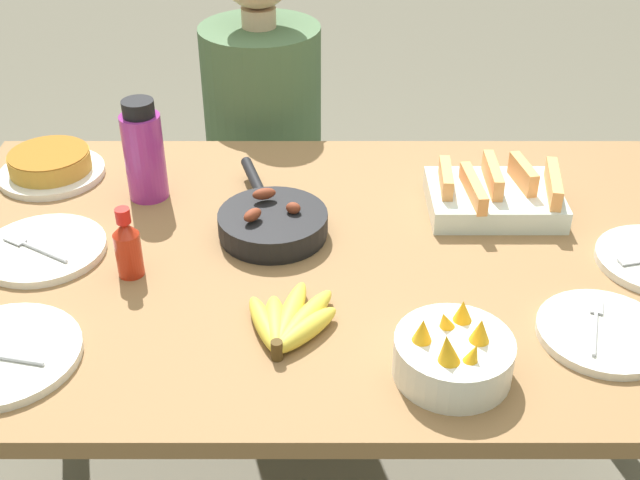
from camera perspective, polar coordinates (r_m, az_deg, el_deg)
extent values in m
cube|color=olive|center=(1.60, 0.00, -1.42)|extent=(1.59, 0.99, 0.03)
cylinder|color=olive|center=(2.30, -18.75, -3.17)|extent=(0.07, 0.07, 0.74)
cylinder|color=olive|center=(2.30, 18.61, -3.07)|extent=(0.07, 0.07, 0.74)
ellipsoid|color=gold|center=(1.37, -1.26, -6.42)|extent=(0.13, 0.14, 0.04)
ellipsoid|color=gold|center=(1.39, -1.40, -5.78)|extent=(0.13, 0.19, 0.04)
ellipsoid|color=gold|center=(1.40, -2.37, -5.47)|extent=(0.08, 0.20, 0.04)
ellipsoid|color=gold|center=(1.38, -3.41, -5.98)|extent=(0.05, 0.15, 0.04)
ellipsoid|color=gold|center=(1.39, -4.16, -6.02)|extent=(0.09, 0.16, 0.03)
cylinder|color=#4C3819|center=(1.33, -3.29, -7.84)|extent=(0.02, 0.02, 0.04)
cube|color=silver|center=(1.76, 12.01, 2.88)|extent=(0.28, 0.21, 0.05)
cube|color=#F29E56|center=(1.72, 8.70, 4.35)|extent=(0.03, 0.13, 0.05)
cube|color=#F29E56|center=(1.71, 10.61, 3.67)|extent=(0.04, 0.16, 0.04)
cube|color=#F29E56|center=(1.75, 11.93, 4.50)|extent=(0.02, 0.15, 0.05)
cube|color=#F29E56|center=(1.76, 13.99, 4.55)|extent=(0.04, 0.12, 0.05)
cube|color=#F29E56|center=(1.75, 16.02, 3.85)|extent=(0.05, 0.16, 0.05)
cylinder|color=black|center=(1.64, -3.56, 0.48)|extent=(0.22, 0.22, 0.01)
cylinder|color=black|center=(1.63, -3.60, 1.25)|extent=(0.22, 0.22, 0.04)
cylinder|color=black|center=(1.78, -5.01, 4.47)|extent=(0.07, 0.15, 0.02)
ellipsoid|color=brown|center=(1.61, -2.15, 2.28)|extent=(0.04, 0.03, 0.02)
ellipsoid|color=brown|center=(1.65, -4.23, 3.28)|extent=(0.05, 0.04, 0.03)
ellipsoid|color=brown|center=(1.59, -5.05, 1.78)|extent=(0.05, 0.05, 0.03)
cylinder|color=silver|center=(1.96, -18.75, 4.50)|extent=(0.24, 0.24, 0.02)
cylinder|color=gold|center=(1.94, -18.90, 5.25)|extent=(0.18, 0.18, 0.04)
cylinder|color=#9B601E|center=(1.93, -19.02, 5.84)|extent=(0.18, 0.18, 0.00)
cylinder|color=silver|center=(1.46, 19.29, -6.17)|extent=(0.23, 0.23, 0.02)
cylinder|color=#B2B2B7|center=(1.44, 18.77, -6.27)|extent=(0.04, 0.11, 0.01)
cube|color=#B2B2B7|center=(1.50, 18.87, -4.39)|extent=(0.03, 0.05, 0.00)
cylinder|color=silver|center=(1.68, -19.32, -0.72)|extent=(0.25, 0.25, 0.02)
cylinder|color=#B2B2B7|center=(1.65, -19.23, -0.88)|extent=(0.11, 0.07, 0.01)
cube|color=#B2B2B7|center=(1.70, -21.09, -0.04)|extent=(0.05, 0.04, 0.00)
cylinder|color=#B2B2B7|center=(1.41, -21.48, -7.92)|extent=(0.12, 0.03, 0.01)
cube|color=#B2B2B7|center=(1.64, 21.03, -1.32)|extent=(0.05, 0.03, 0.00)
cylinder|color=silver|center=(1.31, 9.23, -8.19)|extent=(0.19, 0.19, 0.07)
cone|color=#F4A819|center=(1.28, 11.12, -6.38)|extent=(0.04, 0.04, 0.05)
cone|color=#F4A819|center=(1.32, 9.90, -5.04)|extent=(0.05, 0.05, 0.04)
cone|color=#F4A819|center=(1.30, 8.67, -5.71)|extent=(0.05, 0.04, 0.04)
cone|color=#F4A819|center=(1.27, 7.09, -6.46)|extent=(0.04, 0.04, 0.05)
cone|color=#F4A819|center=(1.24, 8.85, -7.70)|extent=(0.06, 0.05, 0.06)
cone|color=#F4A819|center=(1.25, 10.64, -7.94)|extent=(0.04, 0.04, 0.04)
cylinder|color=#992D89|center=(1.78, -12.61, 5.77)|extent=(0.09, 0.09, 0.19)
cylinder|color=black|center=(1.73, -13.06, 9.09)|extent=(0.07, 0.07, 0.03)
cylinder|color=#B72814|center=(1.55, -13.66, -1.03)|extent=(0.05, 0.05, 0.09)
cone|color=#B72814|center=(1.52, -13.94, 0.77)|extent=(0.05, 0.05, 0.03)
cylinder|color=red|center=(1.50, -14.08, 1.65)|extent=(0.03, 0.03, 0.03)
cube|color=black|center=(2.50, -3.85, -1.74)|extent=(0.35, 0.35, 0.48)
cylinder|color=#476642|center=(2.25, -4.32, 8.65)|extent=(0.32, 0.32, 0.52)
cylinder|color=#DBB28E|center=(2.15, -4.65, 15.51)|extent=(0.09, 0.09, 0.05)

